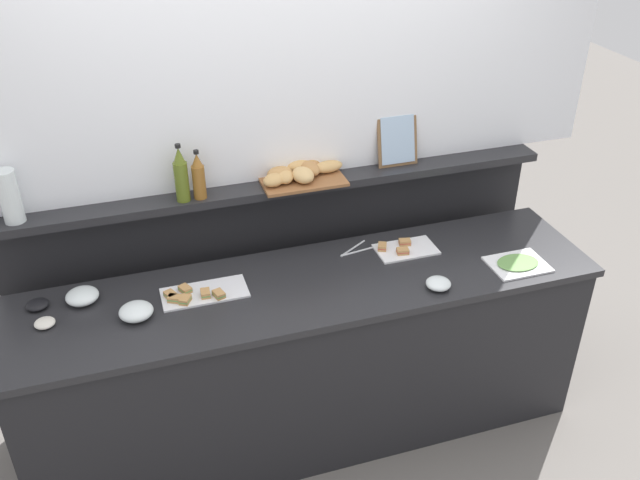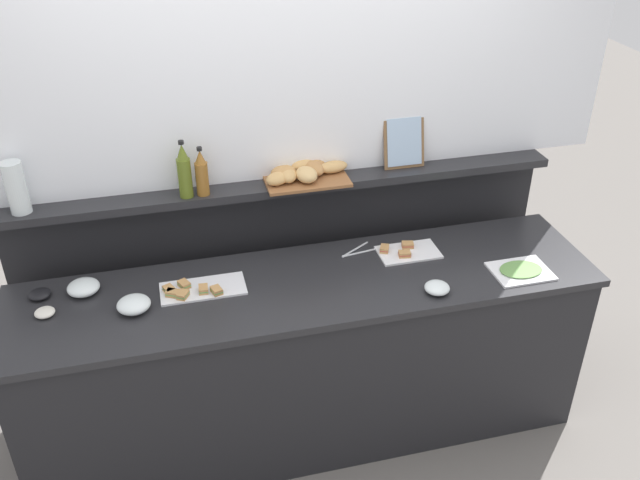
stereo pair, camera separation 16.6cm
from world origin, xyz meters
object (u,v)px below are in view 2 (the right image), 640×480
at_px(olive_oil_bottle, 184,172).
at_px(bread_basket, 302,172).
at_px(glass_bowl_medium, 134,305).
at_px(condiment_bowl_teal, 40,294).
at_px(serving_tongs, 357,251).
at_px(framed_picture, 404,142).
at_px(cold_cuts_platter, 521,270).
at_px(water_carafe, 16,188).
at_px(condiment_bowl_dark, 45,312).
at_px(vinegar_bottle_amber, 202,174).
at_px(sandwich_platter_front, 406,251).
at_px(glass_bowl_small, 84,288).
at_px(glass_bowl_large, 437,288).
at_px(sandwich_platter_side, 198,289).

height_order(olive_oil_bottle, bread_basket, olive_oil_bottle).
height_order(glass_bowl_medium, condiment_bowl_teal, glass_bowl_medium).
bearing_deg(serving_tongs, framed_picture, 40.43).
height_order(cold_cuts_platter, water_carafe, water_carafe).
xyz_separation_m(condiment_bowl_dark, serving_tongs, (1.42, 0.15, -0.01)).
bearing_deg(olive_oil_bottle, serving_tongs, -14.46).
relative_size(serving_tongs, vinegar_bottle_amber, 0.79).
bearing_deg(cold_cuts_platter, sandwich_platter_front, 148.01).
height_order(glass_bowl_small, bread_basket, bread_basket).
distance_m(sandwich_platter_front, vinegar_bottle_amber, 1.04).
xyz_separation_m(glass_bowl_medium, water_carafe, (-0.43, 0.43, 0.40)).
relative_size(olive_oil_bottle, bread_basket, 0.63).
distance_m(glass_bowl_medium, olive_oil_bottle, 0.64).
bearing_deg(condiment_bowl_dark, glass_bowl_large, -8.49).
bearing_deg(glass_bowl_large, bread_basket, 125.59).
height_order(condiment_bowl_teal, framed_picture, framed_picture).
height_order(condiment_bowl_dark, olive_oil_bottle, olive_oil_bottle).
height_order(serving_tongs, bread_basket, bread_basket).
xyz_separation_m(serving_tongs, vinegar_bottle_amber, (-0.69, 0.20, 0.40)).
relative_size(sandwich_platter_side, vinegar_bottle_amber, 1.60).
height_order(glass_bowl_large, condiment_bowl_teal, glass_bowl_large).
distance_m(glass_bowl_medium, vinegar_bottle_amber, 0.67).
distance_m(sandwich_platter_side, olive_oil_bottle, 0.54).
xyz_separation_m(glass_bowl_small, condiment_bowl_teal, (-0.19, 0.01, -0.01)).
bearing_deg(condiment_bowl_teal, sandwich_platter_front, -1.86).
distance_m(framed_picture, water_carafe, 1.80).
relative_size(sandwich_platter_front, vinegar_bottle_amber, 1.25).
relative_size(cold_cuts_platter, bread_basket, 0.62).
distance_m(condiment_bowl_teal, water_carafe, 0.47).
relative_size(bread_basket, water_carafe, 1.83).
relative_size(cold_cuts_platter, framed_picture, 1.03).
relative_size(vinegar_bottle_amber, bread_basket, 0.54).
height_order(olive_oil_bottle, framed_picture, olive_oil_bottle).
distance_m(sandwich_platter_front, cold_cuts_platter, 0.54).
xyz_separation_m(glass_bowl_large, condiment_bowl_dark, (-1.67, 0.25, -0.01)).
xyz_separation_m(bread_basket, framed_picture, (0.52, 0.03, 0.09)).
bearing_deg(serving_tongs, cold_cuts_platter, -27.15).
distance_m(serving_tongs, vinegar_bottle_amber, 0.83).
bearing_deg(glass_bowl_medium, framed_picture, 19.10).
relative_size(glass_bowl_large, serving_tongs, 0.61).
bearing_deg(sandwich_platter_side, condiment_bowl_teal, 169.52).
bearing_deg(sandwich_platter_front, cold_cuts_platter, -31.99).
distance_m(condiment_bowl_teal, vinegar_bottle_amber, 0.88).
relative_size(serving_tongs, bread_basket, 0.42).
distance_m(cold_cuts_platter, vinegar_bottle_amber, 1.54).
distance_m(cold_cuts_platter, olive_oil_bottle, 1.61).
distance_m(cold_cuts_platter, glass_bowl_medium, 1.75).
relative_size(glass_bowl_small, water_carafe, 0.59).
height_order(glass_bowl_small, framed_picture, framed_picture).
xyz_separation_m(olive_oil_bottle, framed_picture, (1.08, 0.07, 0.01)).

